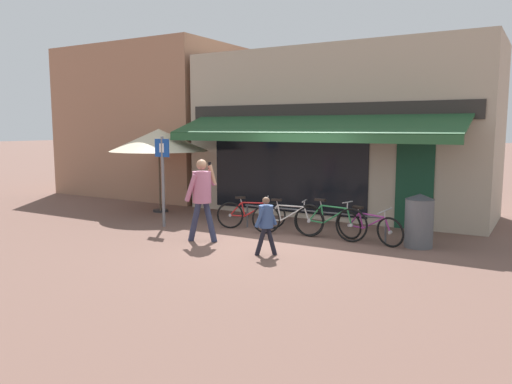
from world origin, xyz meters
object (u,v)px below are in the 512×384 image
pedestrian_child (266,220)px  bicycle_green (330,222)px  parking_sign (163,172)px  litter_bin (419,220)px  bicycle_purple (369,227)px  bicycle_silver (287,219)px  cafe_parasol (159,140)px  bicycle_red (251,214)px  pedestrian_adult (202,191)px

pedestrian_child → bicycle_green: bearing=67.0°
parking_sign → litter_bin: bearing=9.8°
bicycle_purple → litter_bin: bearing=27.8°
bicycle_silver → cafe_parasol: size_ratio=0.58×
pedestrian_child → cafe_parasol: 6.02m
bicycle_purple → pedestrian_child: pedestrian_child is taller
bicycle_silver → litter_bin: size_ratio=1.48×
bicycle_silver → litter_bin: 2.91m
bicycle_purple → bicycle_red: bearing=-164.1°
bicycle_purple → pedestrian_adult: pedestrian_adult is taller
pedestrian_adult → cafe_parasol: bearing=150.5°
pedestrian_child → bicycle_purple: bearing=47.2°
bicycle_green → cafe_parasol: bearing=173.9°
bicycle_green → pedestrian_child: 2.02m
pedestrian_adult → litter_bin: pedestrian_adult is taller
bicycle_silver → bicycle_purple: bearing=-11.0°
bicycle_red → litter_bin: litter_bin is taller
bicycle_purple → bicycle_green: bearing=-159.8°
bicycle_silver → pedestrian_adult: bearing=-144.3°
bicycle_green → parking_sign: size_ratio=0.78×
pedestrian_adult → bicycle_green: bearing=41.8°
litter_bin → bicycle_silver: bearing=-173.7°
bicycle_silver → pedestrian_adult: (-1.27, -1.53, 0.72)m
bicycle_purple → litter_bin: (0.99, 0.19, 0.21)m
bicycle_green → cafe_parasol: size_ratio=0.62×
bicycle_purple → cafe_parasol: bearing=-170.4°
pedestrian_adult → bicycle_silver: bearing=57.2°
pedestrian_child → cafe_parasol: bearing=143.9°
bicycle_red → bicycle_green: 2.10m
bicycle_green → cafe_parasol: cafe_parasol is taller
litter_bin → cafe_parasol: size_ratio=0.39×
bicycle_red → bicycle_green: size_ratio=0.87×
pedestrian_adult → cafe_parasol: size_ratio=0.64×
pedestrian_child → bicycle_red: bearing=120.2°
bicycle_silver → bicycle_green: bicycle_green is taller
parking_sign → cafe_parasol: 2.39m
pedestrian_adult → pedestrian_child: pedestrian_adult is taller
bicycle_purple → parking_sign: 5.14m
pedestrian_adult → pedestrian_child: 1.84m
bicycle_green → litter_bin: litter_bin is taller
pedestrian_child → parking_sign: size_ratio=0.51×
bicycle_green → parking_sign: 4.29m
pedestrian_adult → parking_sign: (-1.81, 0.82, 0.28)m
litter_bin → parking_sign: size_ratio=0.50×
bicycle_red → bicycle_silver: (1.07, -0.17, 0.01)m
bicycle_red → bicycle_purple: (2.96, -0.04, -0.01)m
bicycle_red → parking_sign: bearing=176.8°
bicycle_silver → parking_sign: size_ratio=0.74×
pedestrian_adult → litter_bin: size_ratio=1.61×
bicycle_purple → parking_sign: parking_sign is taller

